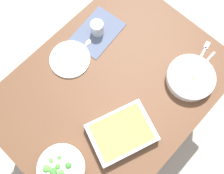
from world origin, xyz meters
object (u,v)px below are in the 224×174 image
Objects in this scene: stew_bowl at (190,78)px; baking_dish at (122,133)px; broccoli_bowl at (61,168)px; spoon_spare at (84,48)px; fork_on_table at (203,53)px; side_plate at (70,59)px; spoon_by_stew at (202,66)px; drink_cup at (97,29)px.

stew_bowl is 0.70× the size of baking_dish.
broccoli_bowl is 0.63× the size of baking_dish.
spoon_spare is (-0.25, 0.54, -0.03)m from stew_bowl.
baking_dish is at bearing -16.81° from broccoli_bowl.
fork_on_table is (0.18, 0.04, -0.03)m from stew_bowl.
baking_dish is 2.03× the size of spoon_spare.
baking_dish is at bearing -102.26° from side_plate.
fork_on_table is at bearing -43.43° from side_plate.
drink_cup is at bearing 113.16° from spoon_by_stew.
broccoli_bowl is 0.75m from drink_cup.
stew_bowl is at bearing -11.94° from broccoli_bowl.
side_plate is (-0.35, 0.54, -0.03)m from stew_bowl.
baking_dish reaches higher than stew_bowl.
broccoli_bowl is at bearing -137.63° from side_plate.
stew_bowl is 0.78m from broccoli_bowl.
drink_cup is 0.48× the size of fork_on_table.
spoon_spare is at bearing 66.64° from baking_dish.
stew_bowl is 0.59m from spoon_spare.
spoon_spare reaches higher than fork_on_table.
spoon_spare is 0.66m from fork_on_table.
baking_dish is at bearing 177.62° from fork_on_table.
spoon_by_stew is 0.08m from fork_on_table.
baking_dish is at bearing -124.07° from drink_cup.
side_plate is (0.10, 0.47, -0.03)m from baking_dish.
fork_on_table is (0.53, -0.50, -0.00)m from side_plate.
broccoli_bowl is 0.56m from side_plate.
side_plate is at bearing 77.74° from baking_dish.
baking_dish is at bearing 171.53° from stew_bowl.
spoon_spare is at bearing 36.03° from broccoli_bowl.
spoon_spare is at bearing -2.50° from side_plate.
side_plate is (-0.22, -0.01, -0.03)m from drink_cup.
spoon_by_stew is at bearing -148.12° from fork_on_table.
broccoli_bowl is at bearing 172.71° from fork_on_table.
side_plate is 0.10m from spoon_spare.
broccoli_bowl is 0.89m from spoon_by_stew.
baking_dish is at bearing -113.36° from spoon_spare.
side_plate reaches higher than spoon_spare.
drink_cup is 0.13m from spoon_spare.
broccoli_bowl is (-0.77, 0.16, -0.00)m from stew_bowl.
fork_on_table is at bearing -59.07° from drink_cup.
broccoli_bowl is at bearing 163.19° from baking_dish.
side_plate reaches higher than fork_on_table.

